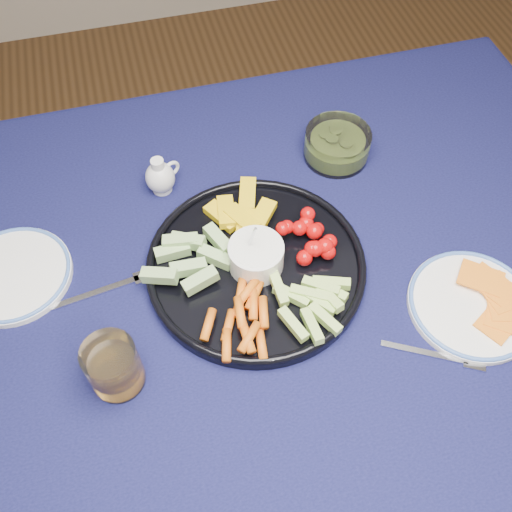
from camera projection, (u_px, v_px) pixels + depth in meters
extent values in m
plane|color=brown|center=(229.00, 418.00, 1.64)|extent=(4.00, 4.00, 0.00)
cylinder|color=#472817|center=(427.00, 182.00, 1.69)|extent=(0.07, 0.07, 0.70)
cube|color=#472817|center=(214.00, 288.00, 1.05)|extent=(1.60, 1.00, 0.04)
cube|color=black|center=(213.00, 282.00, 1.03)|extent=(1.66, 1.06, 0.01)
cube|color=black|center=(171.00, 141.00, 1.44)|extent=(1.66, 0.01, 0.30)
cylinder|color=black|center=(256.00, 267.00, 1.04)|extent=(0.40, 0.40, 0.02)
torus|color=black|center=(256.00, 263.00, 1.02)|extent=(0.40, 0.40, 0.02)
cylinder|color=white|center=(256.00, 256.00, 1.01)|extent=(0.10, 0.10, 0.05)
cylinder|color=white|center=(256.00, 249.00, 0.99)|extent=(0.09, 0.09, 0.01)
cylinder|color=white|center=(162.00, 188.00, 1.15)|extent=(0.04, 0.04, 0.01)
ellipsoid|color=white|center=(160.00, 178.00, 1.13)|extent=(0.06, 0.06, 0.07)
cylinder|color=white|center=(158.00, 165.00, 1.10)|extent=(0.03, 0.03, 0.03)
torus|color=white|center=(171.00, 169.00, 1.13)|extent=(0.04, 0.02, 0.04)
torus|color=#4771C7|center=(159.00, 170.00, 1.11)|extent=(0.03, 0.03, 0.00)
cylinder|color=silver|center=(337.00, 145.00, 1.18)|extent=(0.14, 0.14, 0.06)
cylinder|color=#5D7521|center=(336.00, 149.00, 1.19)|extent=(0.11, 0.11, 0.03)
cylinder|color=white|center=(472.00, 305.00, 0.99)|extent=(0.22, 0.22, 0.01)
torus|color=#4771C7|center=(473.00, 303.00, 0.99)|extent=(0.22, 0.22, 0.01)
cylinder|color=silver|center=(114.00, 367.00, 0.88)|extent=(0.08, 0.08, 0.10)
cylinder|color=#C58517|center=(117.00, 372.00, 0.90)|extent=(0.07, 0.07, 0.05)
cube|color=silver|center=(96.00, 293.00, 1.01)|extent=(0.16, 0.03, 0.00)
cube|color=silver|center=(145.00, 276.00, 1.03)|extent=(0.04, 0.03, 0.00)
cube|color=silver|center=(424.00, 353.00, 0.95)|extent=(0.13, 0.08, 0.00)
cube|color=silver|center=(474.00, 363.00, 0.94)|extent=(0.04, 0.04, 0.00)
cylinder|color=white|center=(14.00, 275.00, 1.03)|extent=(0.21, 0.21, 0.01)
torus|color=#4771C7|center=(12.00, 273.00, 1.02)|extent=(0.21, 0.21, 0.01)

